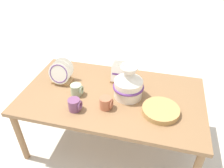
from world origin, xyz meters
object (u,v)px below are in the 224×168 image
object	(u,v)px
mug_terracotta_glaze	(106,103)
mug_plum_glaze	(75,105)
dish_rack_square_plates	(120,74)
wicker_charger_stack	(161,110)
mug_sage_glaze	(77,90)
ceramic_vase	(129,84)
dish_rack_round_plates	(61,74)

from	to	relation	value
mug_terracotta_glaze	mug_plum_glaze	size ratio (longest dim) A/B	1.00
dish_rack_square_plates	wicker_charger_stack	distance (m)	0.54
mug_sage_glaze	wicker_charger_stack	bearing A→B (deg)	-4.34
mug_plum_glaze	ceramic_vase	bearing A→B (deg)	36.20
ceramic_vase	dish_rack_square_plates	distance (m)	0.25
ceramic_vase	mug_sage_glaze	xyz separation A→B (m)	(-0.43, -0.09, -0.08)
mug_terracotta_glaze	mug_sage_glaze	world-z (taller)	same
wicker_charger_stack	mug_sage_glaze	xyz separation A→B (m)	(-0.72, 0.05, 0.03)
dish_rack_round_plates	wicker_charger_stack	bearing A→B (deg)	-11.70
wicker_charger_stack	mug_terracotta_glaze	size ratio (longest dim) A/B	2.78
ceramic_vase	mug_terracotta_glaze	world-z (taller)	ceramic_vase
wicker_charger_stack	mug_sage_glaze	world-z (taller)	mug_sage_glaze
ceramic_vase	mug_sage_glaze	size ratio (longest dim) A/B	2.89
dish_rack_square_plates	mug_plum_glaze	distance (m)	0.55
ceramic_vase	wicker_charger_stack	xyz separation A→B (m)	(0.29, -0.14, -0.11)
dish_rack_round_plates	wicker_charger_stack	size ratio (longest dim) A/B	0.75
dish_rack_square_plates	ceramic_vase	bearing A→B (deg)	-61.70
mug_plum_glaze	dish_rack_round_plates	bearing A→B (deg)	128.99
ceramic_vase	dish_rack_square_plates	bearing A→B (deg)	118.30
wicker_charger_stack	mug_terracotta_glaze	bearing A→B (deg)	-173.22
ceramic_vase	mug_terracotta_glaze	bearing A→B (deg)	-126.20
dish_rack_round_plates	mug_plum_glaze	xyz separation A→B (m)	(0.26, -0.32, -0.04)
ceramic_vase	wicker_charger_stack	size ratio (longest dim) A/B	1.04
mug_terracotta_glaze	wicker_charger_stack	bearing A→B (deg)	6.78
dish_rack_square_plates	mug_sage_glaze	xyz separation A→B (m)	(-0.32, -0.30, -0.02)
dish_rack_square_plates	wicker_charger_stack	bearing A→B (deg)	-41.44
dish_rack_square_plates	wicker_charger_stack	xyz separation A→B (m)	(0.40, -0.36, -0.04)
dish_rack_round_plates	mug_plum_glaze	world-z (taller)	dish_rack_round_plates
ceramic_vase	mug_plum_glaze	size ratio (longest dim) A/B	2.89
wicker_charger_stack	mug_plum_glaze	distance (m)	0.68
dish_rack_round_plates	dish_rack_square_plates	world-z (taller)	dish_rack_round_plates
mug_terracotta_glaze	dish_rack_round_plates	bearing A→B (deg)	153.94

